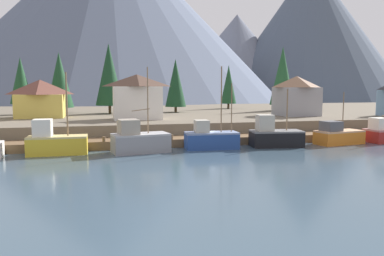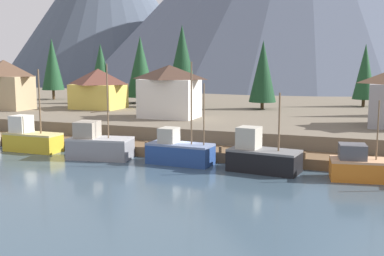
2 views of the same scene
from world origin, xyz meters
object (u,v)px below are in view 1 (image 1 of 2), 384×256
conifer_mid_right (176,83)px  conifer_centre (60,80)px  house_grey (296,95)px  conifer_mid_left (229,84)px  fishing_boat_black (274,136)px  conifer_back_left (21,81)px  fishing_boat_orange (338,135)px  house_yellow (40,98)px  house_white (137,96)px  fishing_boat_yellow (55,142)px  fishing_boat_grey (139,140)px  conifer_back_right (109,75)px  fishing_boat_blue (211,139)px  conifer_near_left (282,76)px

conifer_mid_right → conifer_centre: 21.67m
house_grey → conifer_mid_left: 23.52m
fishing_boat_black → conifer_back_left: size_ratio=0.71×
conifer_centre → fishing_boat_black: bearing=-48.7°
fishing_boat_orange → house_yellow: 44.84m
fishing_boat_orange → conifer_centre: conifer_centre is taller
fishing_boat_orange → house_white: bearing=139.3°
house_white → conifer_centre: 21.48m
house_grey → conifer_centre: bearing=158.3°
house_yellow → conifer_mid_left: bearing=24.9°
house_grey → fishing_boat_yellow: bearing=-157.5°
fishing_boat_black → conifer_mid_right: bearing=109.5°
fishing_boat_grey → fishing_boat_black: bearing=-8.2°
house_grey → conifer_mid_right: size_ratio=0.66×
fishing_boat_orange → conifer_back_left: size_ratio=0.67×
fishing_boat_black → fishing_boat_grey: bearing=-172.1°
conifer_mid_left → house_white: bearing=-133.4°
fishing_boat_orange → house_grey: 17.09m
house_yellow → house_white: bearing=-24.9°
house_yellow → conifer_back_right: 13.57m
house_grey → conifer_back_right: bearing=158.0°
house_yellow → house_white: house_white is taller
conifer_mid_left → conifer_centre: (-35.68, -7.16, 0.67)m
conifer_back_left → house_grey: bearing=-16.2°
fishing_boat_black → conifer_mid_left: (7.57, 39.14, 6.67)m
conifer_back_left → conifer_centre: size_ratio=0.89×
fishing_boat_yellow → conifer_mid_right: conifer_mid_right is taller
conifer_back_left → conifer_back_right: bearing=-3.2°
fishing_boat_black → conifer_mid_left: conifer_mid_left is taller
fishing_boat_blue → conifer_back_left: bearing=135.0°
fishing_boat_yellow → conifer_back_left: (-8.57, 28.91, 7.10)m
conifer_mid_left → conifer_mid_right: 17.07m
fishing_boat_blue → fishing_boat_black: size_ratio=1.37×
fishing_boat_black → fishing_boat_blue: bearing=-175.4°
fishing_boat_orange → conifer_centre: 49.51m
fishing_boat_yellow → conifer_back_right: bearing=77.5°
fishing_boat_black → fishing_boat_orange: size_ratio=1.07×
house_yellow → house_grey: bearing=-7.6°
fishing_boat_yellow → conifer_back_left: size_ratio=0.89×
fishing_boat_orange → conifer_mid_left: size_ratio=0.68×
fishing_boat_grey → house_white: (1.34, 15.14, 4.55)m
fishing_boat_yellow → house_yellow: size_ratio=1.20×
fishing_boat_yellow → conifer_mid_left: bearing=49.9°
fishing_boat_yellow → house_yellow: 21.97m
house_grey → conifer_near_left: 13.88m
house_grey → conifer_centre: size_ratio=0.60×
fishing_boat_yellow → fishing_boat_orange: bearing=-0.3°
fishing_boat_yellow → conifer_mid_left: size_ratio=0.91×
fishing_boat_yellow → fishing_boat_black: fishing_boat_yellow is taller
conifer_near_left → conifer_mid_right: bearing=178.2°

